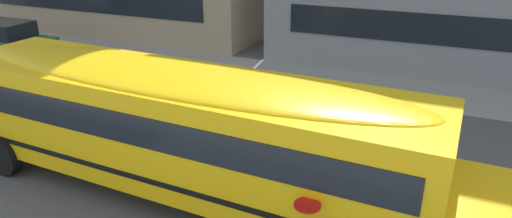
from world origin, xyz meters
name	(u,v)px	position (x,y,z in m)	size (l,w,h in m)	color
ground_plane	(301,186)	(0.00, 0.00, 0.00)	(400.00, 400.00, 0.00)	#4C4C4F
sidewalk_far	(366,86)	(0.00, 7.33, 0.01)	(120.00, 3.00, 0.01)	gray
lane_centreline	(301,186)	(0.00, 0.00, 0.00)	(110.00, 0.16, 0.01)	silver
school_bus	(185,123)	(-2.15, -1.21, 1.65)	(12.49, 3.20, 2.78)	yellow
parked_car_green_by_lamppost	(8,41)	(-14.55, 4.49, 0.84)	(3.97, 2.01, 1.64)	#236038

